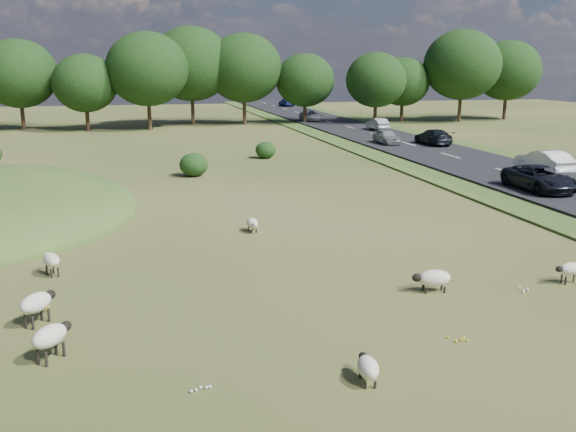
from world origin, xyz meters
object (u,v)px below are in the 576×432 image
(sheep_2, at_px, (433,278))
(sheep_5, at_px, (368,367))
(sheep_1, at_px, (252,223))
(sheep_3, at_px, (51,260))
(sheep_4, at_px, (37,303))
(sheep_6, at_px, (51,336))
(sheep_0, at_px, (570,269))
(car_5, at_px, (540,178))
(car_3, at_px, (378,124))
(car_2, at_px, (433,137))
(car_1, at_px, (311,116))
(car_7, at_px, (286,102))
(car_0, at_px, (387,136))
(car_6, at_px, (545,162))

(sheep_2, xyz_separation_m, sheep_5, (-4.22, -5.23, -0.08))
(sheep_1, bearing_deg, sheep_3, -66.45)
(sheep_4, xyz_separation_m, sheep_6, (0.63, -2.47, -0.01))
(sheep_0, distance_m, car_5, 15.94)
(sheep_3, distance_m, sheep_4, 4.47)
(sheep_0, height_order, car_3, car_3)
(sheep_5, height_order, car_2, car_2)
(car_1, relative_size, car_3, 1.20)
(sheep_0, relative_size, car_5, 0.21)
(car_2, bearing_deg, sheep_5, 61.94)
(sheep_2, xyz_separation_m, sheep_3, (-12.19, 4.68, 0.10))
(sheep_0, relative_size, sheep_2, 0.77)
(sheep_2, distance_m, car_3, 50.55)
(sheep_3, height_order, car_7, car_7)
(car_3, bearing_deg, car_0, 72.05)
(sheep_5, distance_m, car_7, 97.44)
(sheep_2, height_order, car_0, car_0)
(car_1, height_order, car_2, car_2)
(sheep_4, height_order, car_3, car_3)
(sheep_0, distance_m, car_7, 91.04)
(sheep_1, xyz_separation_m, car_7, (21.15, 80.98, 0.53))
(car_0, height_order, car_3, car_0)
(car_1, bearing_deg, car_0, -90.00)
(sheep_2, height_order, sheep_5, sheep_2)
(sheep_5, bearing_deg, car_3, -14.72)
(sheep_3, distance_m, car_5, 26.69)
(sheep_6, xyz_separation_m, car_7, (28.33, 92.15, 0.28))
(sheep_1, xyz_separation_m, car_0, (17.35, 27.00, 0.50))
(sheep_4, xyz_separation_m, sheep_5, (7.87, -5.44, -0.26))
(car_5, bearing_deg, sheep_0, -121.17)
(sheep_6, height_order, car_5, car_5)
(sheep_2, xyz_separation_m, sheep_4, (-12.09, 0.21, 0.18))
(sheep_2, height_order, sheep_3, sheep_3)
(car_7, bearing_deg, car_2, 90.00)
(car_1, xyz_separation_m, car_7, (3.80, 28.99, 0.04))
(car_6, relative_size, car_7, 1.00)
(sheep_5, bearing_deg, car_0, -15.77)
(car_2, xyz_separation_m, car_5, (-3.80, -21.05, 0.01))
(sheep_3, height_order, car_1, car_1)
(car_2, bearing_deg, car_1, -81.86)
(sheep_4, bearing_deg, sheep_1, -6.22)
(sheep_4, bearing_deg, car_0, 0.54)
(sheep_0, distance_m, sheep_4, 16.93)
(sheep_2, bearing_deg, sheep_0, -177.22)
(car_0, bearing_deg, sheep_1, -122.72)
(sheep_0, relative_size, sheep_5, 0.92)
(sheep_1, relative_size, car_7, 0.24)
(sheep_5, relative_size, car_6, 0.24)
(car_2, bearing_deg, sheep_3, 45.59)
(sheep_0, xyz_separation_m, car_1, (8.25, 61.25, 0.37))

